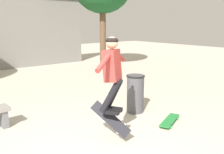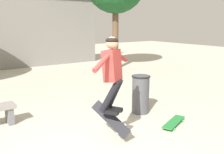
{
  "view_description": "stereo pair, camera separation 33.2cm",
  "coord_description": "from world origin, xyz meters",
  "px_view_note": "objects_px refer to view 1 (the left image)",
  "views": [
    {
      "loc": [
        -2.11,
        -2.89,
        2.16
      ],
      "look_at": [
        0.58,
        0.43,
        1.24
      ],
      "focal_mm": 40.0,
      "sensor_mm": 36.0,
      "label": 1
    },
    {
      "loc": [
        -1.84,
        -3.09,
        2.16
      ],
      "look_at": [
        0.58,
        0.43,
        1.24
      ],
      "focal_mm": 40.0,
      "sensor_mm": 36.0,
      "label": 2
    }
  ],
  "objects_px": {
    "skateboard_resting": "(170,120)",
    "trash_bin": "(135,93)",
    "skater": "(112,69)",
    "skateboard_flipping": "(111,119)"
  },
  "relations": [
    {
      "from": "trash_bin",
      "to": "skater",
      "type": "bearing_deg",
      "value": -148.41
    },
    {
      "from": "skater",
      "to": "skateboard_flipping",
      "type": "relative_size",
      "value": 1.99
    },
    {
      "from": "trash_bin",
      "to": "skater",
      "type": "distance_m",
      "value": 1.94
    },
    {
      "from": "trash_bin",
      "to": "skateboard_resting",
      "type": "distance_m",
      "value": 1.09
    },
    {
      "from": "skateboard_flipping",
      "to": "skateboard_resting",
      "type": "bearing_deg",
      "value": 57.27
    },
    {
      "from": "skateboard_resting",
      "to": "trash_bin",
      "type": "bearing_deg",
      "value": -107.29
    },
    {
      "from": "skater",
      "to": "skateboard_resting",
      "type": "relative_size",
      "value": 1.55
    },
    {
      "from": "skater",
      "to": "skateboard_resting",
      "type": "bearing_deg",
      "value": 55.62
    },
    {
      "from": "trash_bin",
      "to": "skater",
      "type": "relative_size",
      "value": 0.69
    },
    {
      "from": "trash_bin",
      "to": "skateboard_resting",
      "type": "xyz_separation_m",
      "value": [
        0.09,
        -1.01,
        -0.42
      ]
    }
  ]
}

